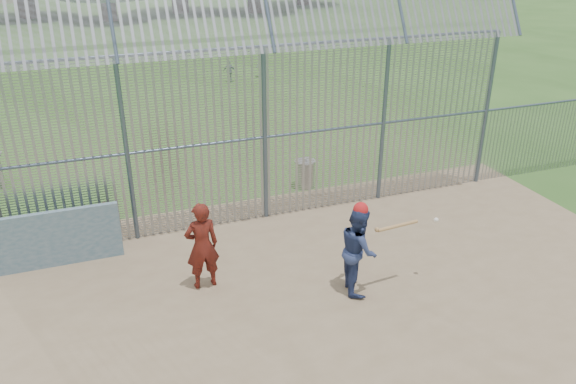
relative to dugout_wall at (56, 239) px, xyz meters
name	(u,v)px	position (x,y,z in m)	size (l,w,h in m)	color
ground	(325,298)	(4.60, -2.90, -0.62)	(120.00, 120.00, 0.00)	#2D511E
dirt_infield	(337,313)	(4.60, -3.40, -0.61)	(14.00, 10.00, 0.02)	#756047
dugout_wall	(56,239)	(0.00, 0.00, 0.00)	(2.50, 0.12, 1.20)	#38566B
batter	(358,250)	(5.27, -2.84, 0.25)	(0.82, 0.64, 1.69)	navy
onlooker	(202,246)	(2.59, -1.74, 0.27)	(0.63, 0.42, 1.74)	maroon
bg_kid_standing	(263,61)	(8.96, 14.30, 0.10)	(0.71, 0.46, 1.44)	gray
bg_kid_seated	(229,71)	(7.23, 13.90, -0.14)	(0.57, 0.24, 0.97)	slate
batting_gear	(369,213)	(5.42, -2.87, 0.99)	(1.69, 0.36, 0.58)	#B4181A
trash_can	(305,173)	(6.11, 1.91, -0.24)	(0.56, 0.56, 0.82)	gray
backstop_fence	(340,114)	(6.41, 0.53, 1.74)	(20.09, 0.81, 5.30)	#47566B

